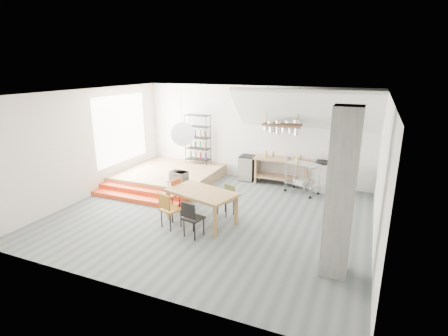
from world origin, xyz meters
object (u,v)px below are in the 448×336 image
at_px(stove, 325,176).
at_px(mini_fridge, 248,168).
at_px(dining_table, 202,195).
at_px(rolling_cart, 303,174).

distance_m(stove, mini_fridge, 2.59).
relative_size(dining_table, rolling_cart, 1.75).
distance_m(stove, dining_table, 4.42).
xyz_separation_m(stove, mini_fridge, (-2.59, 0.04, -0.05)).
bearing_deg(dining_table, mini_fridge, 106.03).
xyz_separation_m(stove, rolling_cart, (-0.60, -0.54, 0.15)).
distance_m(stove, rolling_cart, 0.82).
relative_size(stove, rolling_cart, 1.07).
bearing_deg(stove, dining_table, -125.22).
relative_size(stove, dining_table, 0.61).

